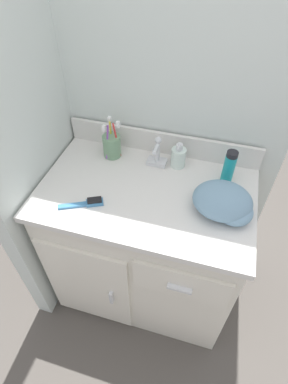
# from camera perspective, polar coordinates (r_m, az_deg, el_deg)

# --- Properties ---
(ground_plane) EXTENTS (6.00, 6.00, 0.00)m
(ground_plane) POSITION_cam_1_polar(r_m,az_deg,el_deg) (1.94, 0.25, -17.04)
(ground_plane) COLOR #4C4742
(wall_back) EXTENTS (1.10, 0.08, 2.20)m
(wall_back) POSITION_cam_1_polar(r_m,az_deg,el_deg) (1.37, 4.48, 18.42)
(wall_back) COLOR silver
(wall_back) RESTS_ON ground_plane
(wall_left) EXTENTS (0.08, 0.65, 2.20)m
(wall_left) POSITION_cam_1_polar(r_m,az_deg,el_deg) (1.30, -22.36, 13.51)
(wall_left) COLOR silver
(wall_left) RESTS_ON ground_plane
(vanity) EXTENTS (0.92, 0.59, 0.82)m
(vanity) POSITION_cam_1_polar(r_m,az_deg,el_deg) (1.57, 0.20, -9.98)
(vanity) COLOR silver
(vanity) RESTS_ON ground_plane
(backsplash) EXTENTS (0.92, 0.02, 0.11)m
(backsplash) POSITION_cam_1_polar(r_m,az_deg,el_deg) (1.44, 3.43, 9.37)
(backsplash) COLOR silver
(backsplash) RESTS_ON vanity
(sink_faucet) EXTENTS (0.09, 0.09, 0.14)m
(sink_faucet) POSITION_cam_1_polar(r_m,az_deg,el_deg) (1.37, 2.50, 6.98)
(sink_faucet) COLOR silver
(sink_faucet) RESTS_ON vanity
(toothbrush_cup) EXTENTS (0.09, 0.09, 0.19)m
(toothbrush_cup) POSITION_cam_1_polar(r_m,az_deg,el_deg) (1.42, -6.13, 8.86)
(toothbrush_cup) COLOR gray
(toothbrush_cup) RESTS_ON vanity
(soap_dispenser) EXTENTS (0.07, 0.07, 0.12)m
(soap_dispenser) POSITION_cam_1_polar(r_m,az_deg,el_deg) (1.37, 6.57, 6.65)
(soap_dispenser) COLOR silver
(soap_dispenser) RESTS_ON vanity
(shaving_cream_can) EXTENTS (0.05, 0.05, 0.16)m
(shaving_cream_can) POSITION_cam_1_polar(r_m,az_deg,el_deg) (1.31, 15.89, 4.58)
(shaving_cream_can) COLOR teal
(shaving_cream_can) RESTS_ON vanity
(hairbrush) EXTENTS (0.17, 0.10, 0.03)m
(hairbrush) POSITION_cam_1_polar(r_m,az_deg,el_deg) (1.23, -10.74, -2.07)
(hairbrush) COLOR teal
(hairbrush) RESTS_ON vanity
(hand_towel) EXTENTS (0.24, 0.21, 0.11)m
(hand_towel) POSITION_cam_1_polar(r_m,az_deg,el_deg) (1.20, 15.20, -1.98)
(hand_towel) COLOR #6B8EA8
(hand_towel) RESTS_ON vanity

